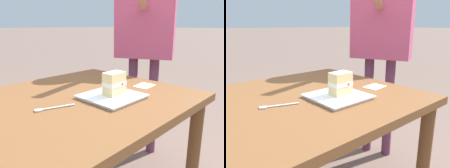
# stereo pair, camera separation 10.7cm
# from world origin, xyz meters

# --- Properties ---
(patio_table) EXTENTS (1.17, 0.96, 0.75)m
(patio_table) POSITION_xyz_m (0.00, 0.00, 0.64)
(patio_table) COLOR brown
(patio_table) RESTS_ON ground
(dessert_plate) EXTENTS (0.26, 0.26, 0.02)m
(dessert_plate) POSITION_xyz_m (0.15, -0.14, 0.76)
(dessert_plate) COLOR white
(dessert_plate) RESTS_ON patio_table
(cake_slice) EXTENTS (0.10, 0.07, 0.11)m
(cake_slice) POSITION_xyz_m (0.16, -0.14, 0.82)
(cake_slice) COLOR #EAD18C
(cake_slice) RESTS_ON dessert_plate
(dessert_fork) EXTENTS (0.17, 0.07, 0.01)m
(dessert_fork) POSITION_xyz_m (-0.13, -0.06, 0.76)
(dessert_fork) COLOR silver
(dessert_fork) RESTS_ON patio_table
(paper_napkin) EXTENTS (0.13, 0.10, 0.00)m
(paper_napkin) POSITION_xyz_m (0.44, -0.13, 0.75)
(paper_napkin) COLOR white
(paper_napkin) RESTS_ON patio_table
(diner_person) EXTENTS (0.63, 0.49, 1.66)m
(diner_person) POSITION_xyz_m (0.89, 0.20, 1.11)
(diner_person) COLOR #5D3049
(diner_person) RESTS_ON ground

